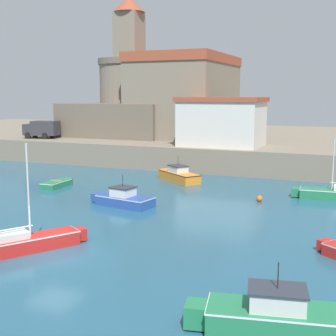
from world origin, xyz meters
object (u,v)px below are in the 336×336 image
object	(u,v)px
sailboat_green_2	(336,194)
church	(180,93)
motorboat_green_6	(278,317)
dinghy_green_9	(57,183)
truck_on_quay	(42,129)
harbor_shed_near_wharf	(222,121)
fortress	(128,110)
sailboat_red_1	(24,243)
motorboat_orange_8	(178,175)
motorboat_blue_0	(123,199)
mooring_buoy	(259,199)

from	to	relation	value
sailboat_green_2	church	xyz separation A→B (m)	(-21.29, 20.64, 7.90)
motorboat_green_6	dinghy_green_9	size ratio (longest dim) A/B	1.67
sailboat_green_2	truck_on_quay	bearing A→B (deg)	163.62
sailboat_green_2	harbor_shed_near_wharf	xyz separation A→B (m)	(-12.57, 11.13, 4.77)
church	fortress	distance (m)	7.73
motorboat_green_6	church	world-z (taller)	church
sailboat_red_1	truck_on_quay	bearing A→B (deg)	126.29
sailboat_red_1	motorboat_green_6	world-z (taller)	sailboat_red_1
dinghy_green_9	motorboat_green_6	bearing A→B (deg)	-39.26
motorboat_orange_8	dinghy_green_9	world-z (taller)	motorboat_orange_8
motorboat_green_6	church	xyz separation A→B (m)	(-20.77, 43.33, 7.74)
motorboat_blue_0	motorboat_green_6	size ratio (longest dim) A/B	0.84
dinghy_green_9	truck_on_quay	size ratio (longest dim) A/B	0.81
motorboat_green_6	harbor_shed_near_wharf	world-z (taller)	harbor_shed_near_wharf
motorboat_orange_8	truck_on_quay	distance (m)	23.53
fortress	dinghy_green_9	bearing A→B (deg)	-77.07
dinghy_green_9	fortress	size ratio (longest dim) A/B	0.26
dinghy_green_9	fortress	bearing A→B (deg)	102.93
sailboat_red_1	motorboat_orange_8	world-z (taller)	sailboat_red_1
motorboat_blue_0	truck_on_quay	bearing A→B (deg)	139.22
sailboat_red_1	motorboat_blue_0	bearing A→B (deg)	90.73
church	harbor_shed_near_wharf	bearing A→B (deg)	-47.48
truck_on_quay	motorboat_orange_8	bearing A→B (deg)	-19.99
church	sailboat_green_2	bearing A→B (deg)	-44.11
sailboat_green_2	motorboat_green_6	distance (m)	22.70
sailboat_green_2	mooring_buoy	xyz separation A→B (m)	(-5.34, -3.00, -0.23)
sailboat_green_2	dinghy_green_9	size ratio (longest dim) A/B	1.70
dinghy_green_9	mooring_buoy	bearing A→B (deg)	4.03
truck_on_quay	motorboat_green_6	bearing A→B (deg)	-43.06
motorboat_green_6	church	size ratio (longest dim) A/B	0.34
motorboat_blue_0	mooring_buoy	world-z (taller)	motorboat_blue_0
sailboat_green_2	church	size ratio (longest dim) A/B	0.35
dinghy_green_9	motorboat_blue_0	bearing A→B (deg)	-24.34
fortress	mooring_buoy	bearing A→B (deg)	-44.26
motorboat_blue_0	harbor_shed_near_wharf	size ratio (longest dim) A/B	0.59
motorboat_orange_8	fortress	size ratio (longest dim) A/B	0.37
dinghy_green_9	harbor_shed_near_wharf	distance (m)	19.27
church	harbor_shed_near_wharf	size ratio (longest dim) A/B	2.04
fortress	truck_on_quay	xyz separation A→B (m)	(-7.61, -9.00, -2.15)
harbor_shed_near_wharf	sailboat_red_1	bearing A→B (deg)	-93.05
motorboat_blue_0	sailboat_red_1	bearing A→B (deg)	-89.27
sailboat_red_1	church	bearing A→B (deg)	100.08
dinghy_green_9	fortress	xyz separation A→B (m)	(-5.48, 23.89, 5.66)
motorboat_green_6	truck_on_quay	distance (m)	48.92
motorboat_green_6	sailboat_green_2	bearing A→B (deg)	88.69
motorboat_orange_8	church	xyz separation A→B (m)	(-7.01, 17.97, 7.80)
sailboat_green_2	motorboat_orange_8	xyz separation A→B (m)	(-14.28, 2.67, 0.09)
dinghy_green_9	mooring_buoy	xyz separation A→B (m)	(17.75, 1.25, -0.07)
sailboat_red_1	church	size ratio (longest dim) A/B	0.34
harbor_shed_near_wharf	motorboat_green_6	bearing A→B (deg)	-70.39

